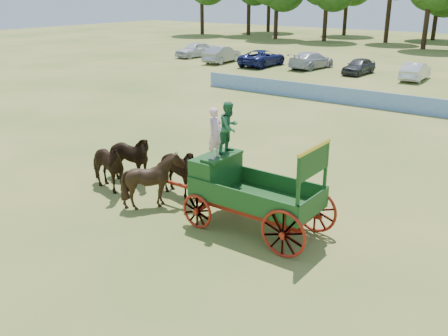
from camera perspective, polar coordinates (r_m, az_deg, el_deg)
ground at (r=16.56m, az=-1.45°, el=-4.92°), size 160.00×160.00×0.00m
horse_lead_left at (r=18.40m, az=-13.45°, el=0.20°), size 2.32×1.31×1.86m
horse_lead_right at (r=19.08m, az=-10.96°, el=1.09°), size 2.36×1.43×1.86m
horse_wheel_left at (r=16.72m, az=-8.08°, el=-1.41°), size 1.94×1.79×1.86m
horse_wheel_right at (r=17.47m, az=-5.57°, el=-0.38°), size 2.26×1.15×1.86m
farm_dray at (r=15.10m, az=1.42°, el=-0.66°), size 6.00×2.00×3.74m
sponsor_banner at (r=32.22m, az=17.24°, el=7.40°), size 26.00×0.08×1.05m
parked_cars at (r=43.49m, az=23.86°, el=9.92°), size 56.04×7.64×1.62m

